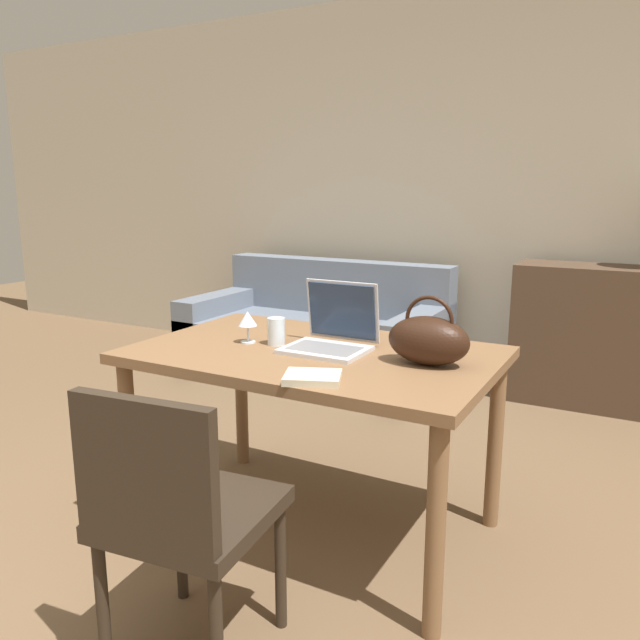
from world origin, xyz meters
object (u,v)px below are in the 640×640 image
at_px(couch, 316,339).
at_px(drinking_glass, 276,331).
at_px(wine_glass, 248,320).
at_px(chair, 178,509).
at_px(laptop, 333,331).
at_px(handbag, 428,340).

relative_size(couch, drinking_glass, 16.67).
bearing_deg(wine_glass, chair, -68.23).
bearing_deg(laptop, handbag, -6.05).
xyz_separation_m(wine_glass, handbag, (0.73, 0.05, -0.00)).
bearing_deg(handbag, laptop, 173.95).
height_order(chair, handbag, handbag).
relative_size(drinking_glass, wine_glass, 0.84).
relative_size(couch, laptop, 5.87).
height_order(laptop, drinking_glass, laptop).
bearing_deg(drinking_glass, chair, -76.17).
distance_m(drinking_glass, wine_glass, 0.13).
bearing_deg(wine_glass, laptop, 14.79).
xyz_separation_m(chair, wine_glass, (-0.32, 0.80, 0.35)).
distance_m(laptop, drinking_glass, 0.23).
distance_m(laptop, handbag, 0.40).
distance_m(drinking_glass, handbag, 0.62).
relative_size(chair, handbag, 2.92).
bearing_deg(handbag, wine_glass, -176.31).
bearing_deg(handbag, chair, -116.05).
xyz_separation_m(drinking_glass, handbag, (0.62, 0.02, 0.04)).
relative_size(drinking_glass, handbag, 0.37).
height_order(chair, laptop, laptop).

